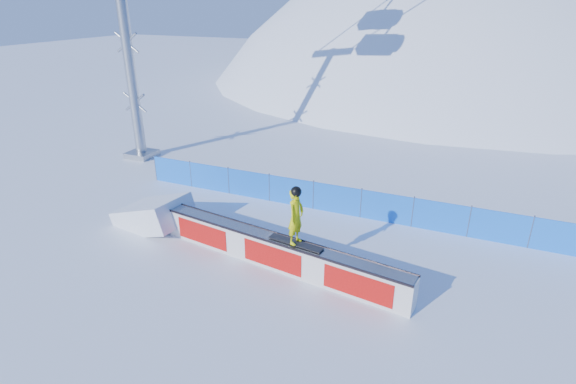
% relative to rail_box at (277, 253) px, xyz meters
% --- Properties ---
extents(ground, '(160.00, 160.00, 0.00)m').
position_rel_rail_box_xyz_m(ground, '(2.53, 0.09, -0.53)').
color(ground, white).
rests_on(ground, ground).
extents(snow_hill, '(64.00, 64.00, 64.00)m').
position_rel_rail_box_xyz_m(snow_hill, '(2.53, 42.09, -18.53)').
color(snow_hill, white).
rests_on(snow_hill, ground).
extents(safety_fence, '(22.05, 0.05, 1.30)m').
position_rel_rail_box_xyz_m(safety_fence, '(2.53, 4.59, 0.07)').
color(safety_fence, blue).
rests_on(safety_fence, ground).
extents(rail_box, '(8.98, 1.90, 1.08)m').
position_rel_rail_box_xyz_m(rail_box, '(0.00, 0.00, 0.00)').
color(rail_box, silver).
rests_on(rail_box, ground).
extents(snow_ramp, '(3.16, 2.23, 1.83)m').
position_rel_rail_box_xyz_m(snow_ramp, '(-5.55, 0.80, -0.53)').
color(snow_ramp, white).
rests_on(snow_ramp, ground).
extents(snowboarder, '(1.84, 0.70, 1.90)m').
position_rel_rail_box_xyz_m(snowboarder, '(0.69, -0.10, 1.48)').
color(snowboarder, black).
rests_on(snowboarder, rail_box).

